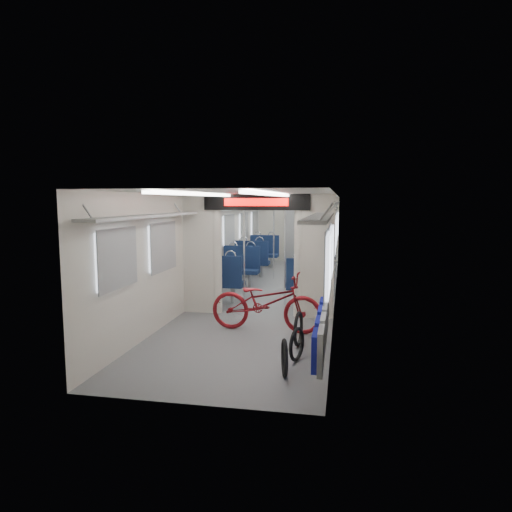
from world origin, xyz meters
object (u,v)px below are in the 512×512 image
(bike_hoop_c, at_px, (298,330))
(seat_bay_near_right, at_px, (312,273))
(stanchion_near_right, at_px, (285,250))
(stanchion_far_left, at_px, (274,238))
(flip_bench, at_px, (322,329))
(seat_bay_near_left, at_px, (232,270))
(bike_hoop_a, at_px, (285,360))
(seat_bay_far_left, at_px, (259,253))
(stanchion_far_right, at_px, (295,239))
(stanchion_near_left, at_px, (244,251))
(bicycle, at_px, (266,302))
(bike_hoop_b, at_px, (297,346))
(seat_bay_far_right, at_px, (320,256))

(bike_hoop_c, relative_size, seat_bay_near_right, 0.25)
(stanchion_near_right, height_order, stanchion_far_left, same)
(flip_bench, bearing_deg, seat_bay_near_left, 116.25)
(bike_hoop_a, xyz_separation_m, seat_bay_far_left, (-1.84, 8.24, 0.36))
(seat_bay_near_left, height_order, stanchion_near_right, stanchion_near_right)
(bike_hoop_c, bearing_deg, stanchion_far_right, 96.36)
(bike_hoop_c, height_order, stanchion_near_left, stanchion_near_left)
(bike_hoop_c, bearing_deg, bicycle, 131.16)
(seat_bay_near_left, relative_size, stanchion_near_right, 0.97)
(seat_bay_near_left, distance_m, seat_bay_near_right, 1.87)
(stanchion_far_right, bearing_deg, bike_hoop_b, -83.93)
(stanchion_near_right, bearing_deg, seat_bay_far_right, 83.12)
(seat_bay_near_right, bearing_deg, stanchion_far_right, 106.36)
(stanchion_near_right, bearing_deg, bike_hoop_a, -82.88)
(stanchion_near_right, bearing_deg, bike_hoop_b, -80.08)
(seat_bay_near_left, bearing_deg, bike_hoop_b, -65.37)
(seat_bay_near_right, bearing_deg, bike_hoop_b, -89.06)
(bike_hoop_a, height_order, seat_bay_far_right, seat_bay_far_right)
(flip_bench, bearing_deg, seat_bay_far_left, 105.82)
(bicycle, relative_size, flip_bench, 0.91)
(bicycle, bearing_deg, stanchion_near_left, 26.87)
(seat_bay_far_right, bearing_deg, stanchion_near_right, -96.88)
(seat_bay_far_right, relative_size, stanchion_far_right, 0.88)
(stanchion_near_left, bearing_deg, seat_bay_far_left, 96.66)
(stanchion_near_left, bearing_deg, seat_bay_far_right, 73.25)
(bike_hoop_a, xyz_separation_m, stanchion_near_left, (-1.32, 3.74, 0.94))
(bike_hoop_c, height_order, seat_bay_far_left, seat_bay_far_left)
(bike_hoop_b, distance_m, stanchion_far_right, 6.34)
(flip_bench, bearing_deg, bike_hoop_a, -159.80)
(bike_hoop_c, distance_m, seat_bay_far_left, 7.28)
(flip_bench, relative_size, seat_bay_near_right, 0.96)
(bike_hoop_b, bearing_deg, seat_bay_near_right, 90.94)
(bike_hoop_b, bearing_deg, seat_bay_far_left, 104.20)
(flip_bench, xyz_separation_m, seat_bay_far_right, (-0.42, 8.04, -0.04))
(seat_bay_near_right, xyz_separation_m, stanchion_far_right, (-0.59, 2.02, 0.60))
(bike_hoop_a, bearing_deg, stanchion_near_right, 97.12)
(flip_bench, bearing_deg, stanchion_far_right, 98.67)
(flip_bench, relative_size, bike_hoop_b, 4.39)
(bike_hoop_a, bearing_deg, seat_bay_near_right, 89.69)
(bicycle, bearing_deg, seat_bay_near_right, -7.39)
(bike_hoop_a, height_order, stanchion_near_left, stanchion_near_left)
(seat_bay_far_right, xyz_separation_m, stanchion_far_left, (-1.22, -1.17, 0.61))
(seat_bay_far_right, bearing_deg, bike_hoop_b, -89.48)
(bike_hoop_b, relative_size, stanchion_far_right, 0.21)
(bike_hoop_a, relative_size, stanchion_far_left, 0.21)
(flip_bench, height_order, bike_hoop_a, flip_bench)
(flip_bench, relative_size, seat_bay_far_left, 0.90)
(seat_bay_far_left, bearing_deg, bike_hoop_b, -75.80)
(bike_hoop_a, relative_size, stanchion_near_right, 0.21)
(stanchion_far_left, bearing_deg, stanchion_far_right, -19.41)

